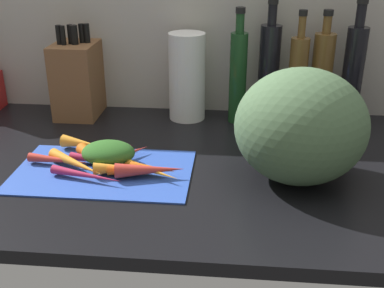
{
  "coord_description": "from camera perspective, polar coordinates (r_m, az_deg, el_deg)",
  "views": [
    {
      "loc": [
        12.5,
        -106.98,
        52.68
      ],
      "look_at": [
        3.25,
        -8.98,
        8.5
      ],
      "focal_mm": 44.7,
      "sensor_mm": 36.0,
      "label": 1
    }
  ],
  "objects": [
    {
      "name": "carrot_12",
      "position": [
        1.2,
        -15.68,
        -1.85
      ],
      "size": [
        15.41,
        4.06,
        2.27
      ],
      "primitive_type": "cone",
      "rotation": [
        0.0,
        1.57,
        -0.12
      ],
      "color": "red",
      "rests_on": "cutting_board"
    },
    {
      "name": "bottle_4",
      "position": [
        1.45,
        18.62,
        7.98
      ],
      "size": [
        5.92,
        5.92,
        36.19
      ],
      "color": "black",
      "rests_on": "ground_plane"
    },
    {
      "name": "carrot_1",
      "position": [
        1.19,
        -11.85,
        -1.47
      ],
      "size": [
        10.16,
        10.71,
        3.1
      ],
      "primitive_type": "cone",
      "rotation": [
        0.0,
        1.57,
        -0.83
      ],
      "color": "orange",
      "rests_on": "cutting_board"
    },
    {
      "name": "paper_towel_roll",
      "position": [
        1.43,
        -0.6,
        8.01
      ],
      "size": [
        10.77,
        10.77,
        25.83
      ],
      "primitive_type": "cylinder",
      "color": "white",
      "rests_on": "ground_plane"
    },
    {
      "name": "ground_plane",
      "position": [
        1.21,
        -1.14,
        -2.54
      ],
      "size": [
        170.0,
        80.0,
        3.0
      ],
      "primitive_type": "cube",
      "color": "black"
    },
    {
      "name": "knife_block",
      "position": [
        1.5,
        -13.49,
        7.56
      ],
      "size": [
        12.43,
        16.1,
        27.76
      ],
      "color": "brown",
      "rests_on": "ground_plane"
    },
    {
      "name": "bottle_3",
      "position": [
        1.45,
        15.16,
        7.73
      ],
      "size": [
        6.16,
        6.16,
        32.79
      ],
      "color": "brown",
      "rests_on": "ground_plane"
    },
    {
      "name": "wall_back",
      "position": [
        1.48,
        0.49,
        15.34
      ],
      "size": [
        170.0,
        3.0,
        60.0
      ],
      "primitive_type": "cube",
      "color": "#BCB7AD",
      "rests_on": "ground_plane"
    },
    {
      "name": "bottle_2",
      "position": [
        1.42,
        12.43,
        7.57
      ],
      "size": [
        5.34,
        5.34,
        32.91
      ],
      "color": "brown",
      "rests_on": "ground_plane"
    },
    {
      "name": "winter_squash",
      "position": [
        1.08,
        12.83,
        2.04
      ],
      "size": [
        29.36,
        27.15,
        26.09
      ],
      "primitive_type": "ellipsoid",
      "color": "#4C6B47",
      "rests_on": "ground_plane"
    },
    {
      "name": "carrot_6",
      "position": [
        1.16,
        -13.64,
        -2.29
      ],
      "size": [
        16.44,
        12.07,
        2.75
      ],
      "primitive_type": "cone",
      "rotation": [
        0.0,
        1.57,
        -0.58
      ],
      "color": "orange",
      "rests_on": "cutting_board"
    },
    {
      "name": "carrot_11",
      "position": [
        1.11,
        -6.78,
        -3.09
      ],
      "size": [
        12.99,
        3.76,
        2.49
      ],
      "primitive_type": "cone",
      "rotation": [
        0.0,
        1.57,
        0.1
      ],
      "color": "orange",
      "rests_on": "cutting_board"
    },
    {
      "name": "carrot_7",
      "position": [
        1.1,
        -5.05,
        -3.09
      ],
      "size": [
        16.24,
        5.88,
        3.49
      ],
      "primitive_type": "cone",
      "rotation": [
        0.0,
        1.57,
        0.15
      ],
      "color": "red",
      "rests_on": "cutting_board"
    },
    {
      "name": "carrot_5",
      "position": [
        1.11,
        -5.48,
        -2.97
      ],
      "size": [
        16.88,
        10.6,
        2.49
      ],
      "primitive_type": "cone",
      "rotation": [
        0.0,
        1.57,
        -0.49
      ],
      "color": "orange",
      "rests_on": "cutting_board"
    },
    {
      "name": "carrot_3",
      "position": [
        1.18,
        -11.21,
        -1.86
      ],
      "size": [
        14.59,
        4.89,
        2.11
      ],
      "primitive_type": "cone",
      "rotation": [
        0.0,
        1.57,
        -0.2
      ],
      "color": "#B2264C",
      "rests_on": "cutting_board"
    },
    {
      "name": "bottle_0",
      "position": [
        1.41,
        5.5,
        8.18
      ],
      "size": [
        5.01,
        5.01,
        33.4
      ],
      "color": "#19421E",
      "rests_on": "ground_plane"
    },
    {
      "name": "carrot_4",
      "position": [
        1.26,
        -13.14,
        0.1
      ],
      "size": [
        10.82,
        5.41,
        3.32
      ],
      "primitive_type": "cone",
      "rotation": [
        0.0,
        1.57,
        -0.21
      ],
      "color": "orange",
      "rests_on": "cutting_board"
    },
    {
      "name": "carrot_2",
      "position": [
        1.23,
        -9.57,
        -0.42
      ],
      "size": [
        11.22,
        6.27,
        2.38
      ],
      "primitive_type": "cone",
      "rotation": [
        0.0,
        1.57,
        0.37
      ],
      "color": "#B2264C",
      "rests_on": "cutting_board"
    },
    {
      "name": "carrot_10",
      "position": [
        1.2,
        -7.73,
        -1.17
      ],
      "size": [
        10.13,
        11.26,
        2.21
      ],
      "primitive_type": "cone",
      "rotation": [
        0.0,
        1.57,
        0.86
      ],
      "color": "red",
      "rests_on": "cutting_board"
    },
    {
      "name": "cutting_board",
      "position": [
        1.16,
        -10.53,
        -3.15
      ],
      "size": [
        41.87,
        25.97,
        0.8
      ],
      "primitive_type": "cube",
      "color": "#2D51B7",
      "rests_on": "ground_plane"
    },
    {
      "name": "carrot_greens_pile",
      "position": [
        1.17,
        -9.95,
        -1.03
      ],
      "size": [
        12.96,
        9.97,
        5.48
      ],
      "primitive_type": "ellipsoid",
      "color": "#2D6023",
      "rests_on": "cutting_board"
    },
    {
      "name": "carrot_8",
      "position": [
        1.11,
        -4.7,
        -2.98
      ],
      "size": [
        10.99,
        4.02,
        2.45
      ],
      "primitive_type": "cone",
      "rotation": [
        0.0,
        1.57,
        -0.15
      ],
      "color": "orange",
      "rests_on": "cutting_board"
    },
    {
      "name": "bottle_1",
      "position": [
        1.44,
        9.13,
        8.62
      ],
      "size": [
        6.14,
        6.14,
        35.55
      ],
      "color": "black",
      "rests_on": "ground_plane"
    },
    {
      "name": "carrot_9",
      "position": [
        1.11,
        -12.51,
        -3.65
      ],
      "size": [
        17.72,
        6.42,
        2.13
      ],
      "primitive_type": "cone",
      "rotation": [
        0.0,
        1.57,
        -0.25
      ],
      "color": "#B2264C",
      "rests_on": "cutting_board"
    },
    {
      "name": "carrot_0",
      "position": [
        1.12,
        -8.93,
        -2.87
      ],
      "size": [
        11.13,
        4.8,
        3.01
      ],
      "primitive_type": "cone",
      "rotation": [
        0.0,
        1.57,
        0.17
      ],
      "color": "orange",
      "rests_on": "cutting_board"
    }
  ]
}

